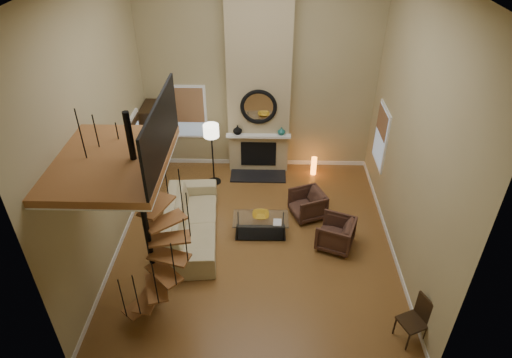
{
  "coord_description": "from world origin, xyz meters",
  "views": [
    {
      "loc": [
        0.21,
        -7.49,
        6.78
      ],
      "look_at": [
        0.0,
        0.4,
        1.4
      ],
      "focal_mm": 31.18,
      "sensor_mm": 36.0,
      "label": 1
    }
  ],
  "objects_px": {
    "sofa": "(190,221)",
    "floor_lamp": "(211,135)",
    "accent_lamp": "(314,166)",
    "armchair_near": "(310,204)",
    "side_chair": "(417,317)",
    "hutch": "(155,141)",
    "armchair_far": "(339,234)",
    "coffee_table": "(261,224)"
  },
  "relations": [
    {
      "from": "coffee_table",
      "to": "side_chair",
      "type": "xyz_separation_m",
      "value": [
        2.74,
        -2.69,
        0.24
      ]
    },
    {
      "from": "floor_lamp",
      "to": "accent_lamp",
      "type": "relative_size",
      "value": 3.19
    },
    {
      "from": "hutch",
      "to": "side_chair",
      "type": "distance_m",
      "value": 7.7
    },
    {
      "from": "armchair_far",
      "to": "hutch",
      "type": "bearing_deg",
      "value": -101.95
    },
    {
      "from": "hutch",
      "to": "sofa",
      "type": "xyz_separation_m",
      "value": [
        1.29,
        -2.64,
        -0.55
      ]
    },
    {
      "from": "armchair_near",
      "to": "side_chair",
      "type": "xyz_separation_m",
      "value": [
        1.57,
        -3.4,
        0.17
      ]
    },
    {
      "from": "armchair_far",
      "to": "side_chair",
      "type": "height_order",
      "value": "side_chair"
    },
    {
      "from": "accent_lamp",
      "to": "side_chair",
      "type": "bearing_deg",
      "value": -75.68
    },
    {
      "from": "armchair_near",
      "to": "accent_lamp",
      "type": "height_order",
      "value": "armchair_near"
    },
    {
      "from": "armchair_near",
      "to": "side_chair",
      "type": "height_order",
      "value": "side_chair"
    },
    {
      "from": "floor_lamp",
      "to": "accent_lamp",
      "type": "distance_m",
      "value": 2.96
    },
    {
      "from": "armchair_near",
      "to": "coffee_table",
      "type": "bearing_deg",
      "value": -80.4
    },
    {
      "from": "hutch",
      "to": "floor_lamp",
      "type": "height_order",
      "value": "hutch"
    },
    {
      "from": "hutch",
      "to": "coffee_table",
      "type": "relative_size",
      "value": 1.63
    },
    {
      "from": "armchair_near",
      "to": "coffee_table",
      "type": "distance_m",
      "value": 1.36
    },
    {
      "from": "sofa",
      "to": "armchair_near",
      "type": "distance_m",
      "value": 2.85
    },
    {
      "from": "coffee_table",
      "to": "accent_lamp",
      "type": "xyz_separation_m",
      "value": [
        1.4,
        2.53,
        -0.03
      ]
    },
    {
      "from": "sofa",
      "to": "coffee_table",
      "type": "height_order",
      "value": "sofa"
    },
    {
      "from": "sofa",
      "to": "coffee_table",
      "type": "xyz_separation_m",
      "value": [
        1.58,
        0.07,
        -0.11
      ]
    },
    {
      "from": "armchair_near",
      "to": "accent_lamp",
      "type": "relative_size",
      "value": 1.39
    },
    {
      "from": "coffee_table",
      "to": "accent_lamp",
      "type": "relative_size",
      "value": 2.34
    },
    {
      "from": "sofa",
      "to": "coffee_table",
      "type": "bearing_deg",
      "value": -92.68
    },
    {
      "from": "armchair_far",
      "to": "coffee_table",
      "type": "bearing_deg",
      "value": -81.83
    },
    {
      "from": "armchair_near",
      "to": "armchair_far",
      "type": "distance_m",
      "value": 1.21
    },
    {
      "from": "sofa",
      "to": "side_chair",
      "type": "bearing_deg",
      "value": -126.52
    },
    {
      "from": "sofa",
      "to": "side_chair",
      "type": "distance_m",
      "value": 5.05
    },
    {
      "from": "accent_lamp",
      "to": "coffee_table",
      "type": "bearing_deg",
      "value": -119.02
    },
    {
      "from": "hutch",
      "to": "coffee_table",
      "type": "distance_m",
      "value": 3.91
    },
    {
      "from": "side_chair",
      "to": "hutch",
      "type": "bearing_deg",
      "value": 136.79
    },
    {
      "from": "floor_lamp",
      "to": "side_chair",
      "type": "xyz_separation_m",
      "value": [
        4.02,
        -4.75,
        -0.89
      ]
    },
    {
      "from": "sofa",
      "to": "floor_lamp",
      "type": "height_order",
      "value": "floor_lamp"
    },
    {
      "from": "coffee_table",
      "to": "floor_lamp",
      "type": "distance_m",
      "value": 2.67
    },
    {
      "from": "hutch",
      "to": "accent_lamp",
      "type": "height_order",
      "value": "hutch"
    },
    {
      "from": "sofa",
      "to": "accent_lamp",
      "type": "xyz_separation_m",
      "value": [
        2.98,
        2.6,
        -0.15
      ]
    },
    {
      "from": "hutch",
      "to": "armchair_far",
      "type": "distance_m",
      "value": 5.48
    },
    {
      "from": "sofa",
      "to": "coffee_table",
      "type": "distance_m",
      "value": 1.58
    },
    {
      "from": "side_chair",
      "to": "accent_lamp",
      "type": "bearing_deg",
      "value": 104.32
    },
    {
      "from": "sofa",
      "to": "accent_lamp",
      "type": "bearing_deg",
      "value": -54.11
    },
    {
      "from": "hutch",
      "to": "accent_lamp",
      "type": "xyz_separation_m",
      "value": [
        4.27,
        -0.04,
        -0.7
      ]
    },
    {
      "from": "armchair_far",
      "to": "coffee_table",
      "type": "height_order",
      "value": "armchair_far"
    },
    {
      "from": "sofa",
      "to": "coffee_table",
      "type": "relative_size",
      "value": 2.29
    },
    {
      "from": "accent_lamp",
      "to": "side_chair",
      "type": "relative_size",
      "value": 0.58
    }
  ]
}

